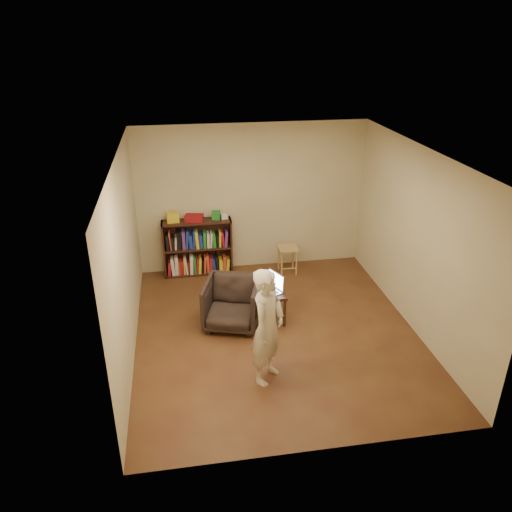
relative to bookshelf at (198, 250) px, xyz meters
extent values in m
plane|color=#4A2317|center=(0.99, -2.09, -0.44)|extent=(4.50, 4.50, 0.00)
plane|color=white|center=(0.99, -2.09, 2.16)|extent=(4.50, 4.50, 0.00)
plane|color=beige|center=(0.99, 0.16, 0.86)|extent=(4.00, 0.00, 4.00)
plane|color=beige|center=(-1.01, -2.09, 0.86)|extent=(0.00, 4.50, 4.50)
plane|color=beige|center=(2.99, -2.09, 0.86)|extent=(0.00, 4.50, 4.50)
cube|color=black|center=(-0.58, -0.01, 0.06)|extent=(0.03, 0.30, 1.00)
cube|color=black|center=(0.59, -0.01, 0.06)|extent=(0.03, 0.30, 1.00)
cube|color=black|center=(0.00, 0.13, 0.06)|extent=(1.20, 0.02, 1.00)
cube|color=black|center=(0.00, -0.01, -0.42)|extent=(1.20, 0.30, 0.03)
cube|color=black|center=(0.00, -0.01, 0.06)|extent=(1.14, 0.30, 0.03)
cube|color=black|center=(0.00, -0.01, 0.55)|extent=(1.20, 0.30, 0.03)
cube|color=gold|center=(-0.39, 0.00, 0.64)|extent=(0.21, 0.16, 0.17)
cube|color=maroon|center=(-0.03, -0.01, 0.61)|extent=(0.34, 0.28, 0.10)
cube|color=#207B2C|center=(0.35, 0.01, 0.63)|extent=(0.17, 0.17, 0.14)
cube|color=silver|center=(0.49, 0.01, 0.60)|extent=(0.12, 0.12, 0.09)
cube|color=#A58550|center=(1.57, -0.24, 0.03)|extent=(0.34, 0.34, 0.04)
cylinder|color=#A58550|center=(1.44, -0.38, -0.21)|extent=(0.03, 0.03, 0.45)
cylinder|color=#A58550|center=(1.71, -0.38, -0.21)|extent=(0.03, 0.03, 0.45)
cylinder|color=#A58550|center=(1.44, -0.11, -0.21)|extent=(0.03, 0.03, 0.45)
cylinder|color=#A58550|center=(1.71, -0.11, -0.21)|extent=(0.03, 0.03, 0.45)
imported|color=black|center=(0.39, -1.80, -0.08)|extent=(0.96, 0.98, 0.72)
cube|color=black|center=(0.94, -1.77, 0.03)|extent=(0.48, 0.48, 0.04)
cylinder|color=black|center=(0.73, -1.97, -0.22)|extent=(0.04, 0.04, 0.44)
cylinder|color=black|center=(1.14, -1.97, -0.22)|extent=(0.04, 0.04, 0.44)
cylinder|color=black|center=(0.73, -1.56, -0.22)|extent=(0.04, 0.04, 0.44)
cylinder|color=black|center=(1.14, -1.56, -0.22)|extent=(0.04, 0.04, 0.44)
cube|color=#B9B9BE|center=(0.95, -1.75, 0.06)|extent=(0.39, 0.44, 0.02)
cube|color=black|center=(0.95, -1.75, 0.07)|extent=(0.26, 0.34, 0.00)
cube|color=#B9B9BE|center=(1.07, -1.69, 0.20)|extent=(0.18, 0.34, 0.26)
cube|color=#B1D0F9|center=(1.07, -1.69, 0.20)|extent=(0.15, 0.29, 0.21)
imported|color=beige|center=(0.68, -3.09, 0.32)|extent=(0.63, 0.66, 1.52)
camera|label=1|loc=(-0.29, -8.07, 3.64)|focal=35.00mm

